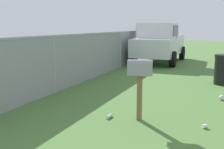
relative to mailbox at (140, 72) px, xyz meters
The scene contains 7 objects.
mailbox is the anchor object (origin of this frame).
pickup_truck 9.55m from the mailbox, 10.27° to the left, with size 4.95×2.28×2.09m.
trash_bin 4.84m from the mailbox, 19.39° to the right, with size 0.64×0.64×1.01m.
fence_section 4.04m from the mailbox, 47.59° to the left, with size 13.78×0.07×1.69m.
litter_cup_midfield_a 1.64m from the mailbox, 89.73° to the right, with size 0.08×0.08×0.10m, color white.
litter_bag_far_scatter 2.97m from the mailbox, 34.28° to the right, with size 0.14×0.14×0.14m, color silver.
litter_bottle_midfield_b 1.17m from the mailbox, 100.73° to the left, with size 0.07×0.07×0.22m, color #B2D8BF.
Camera 1 is at (0.41, -1.28, 1.95)m, focal length 44.28 mm.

